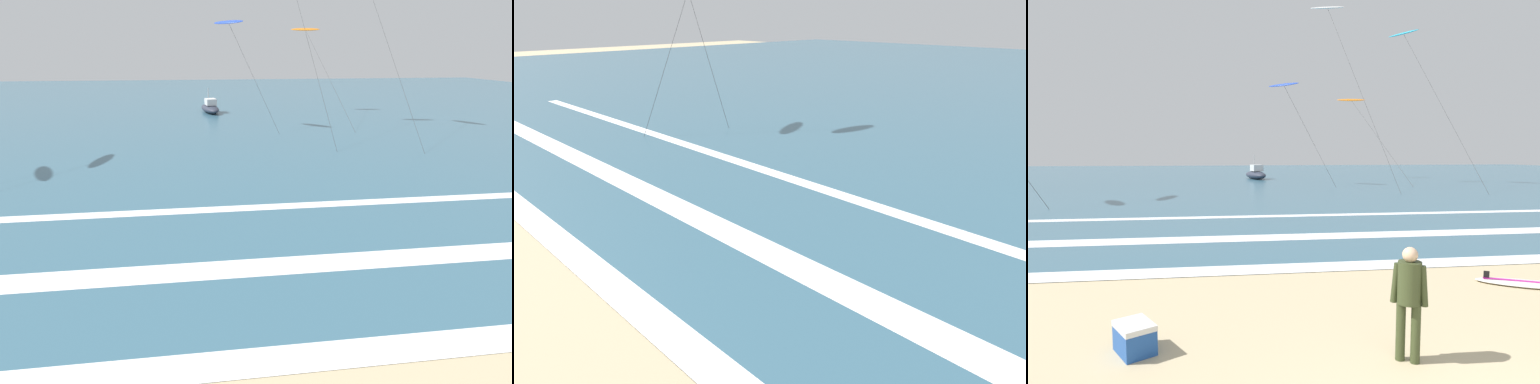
% 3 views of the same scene
% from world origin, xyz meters
% --- Properties ---
extents(wave_foam_shoreline, '(51.84, 0.85, 0.01)m').
position_xyz_m(wave_foam_shoreline, '(1.70, 7.58, 0.01)').
color(wave_foam_shoreline, white).
rests_on(wave_foam_shoreline, ocean_surface).
extents(wave_foam_mid_break, '(47.67, 1.05, 0.01)m').
position_xyz_m(wave_foam_mid_break, '(-0.74, 11.42, 0.01)').
color(wave_foam_mid_break, white).
rests_on(wave_foam_mid_break, ocean_surface).
extents(wave_foam_outer_break, '(53.87, 0.64, 0.01)m').
position_xyz_m(wave_foam_outer_break, '(-0.68, 16.25, 0.01)').
color(wave_foam_outer_break, white).
rests_on(wave_foam_outer_break, ocean_surface).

